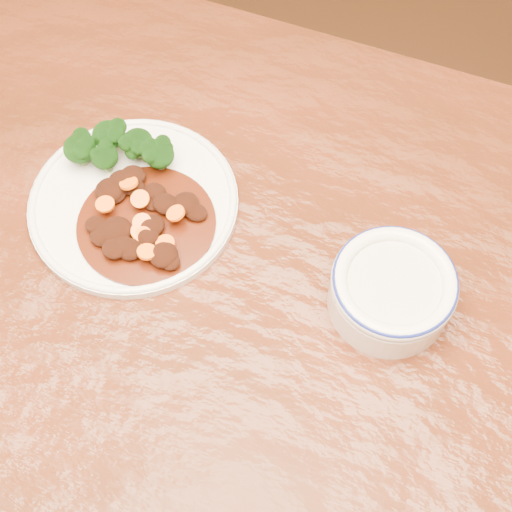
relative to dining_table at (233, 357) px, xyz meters
The scene contains 6 objects.
ground 0.67m from the dining_table, ahead, with size 4.00×4.00×0.00m, color #482C12.
dining_table is the anchor object (origin of this frame).
dinner_plate 0.21m from the dining_table, 155.11° to the left, with size 0.24×0.24×0.02m.
broccoli_florets 0.28m from the dining_table, 151.06° to the left, with size 0.12×0.08×0.04m.
mince_stew 0.19m from the dining_table, 157.80° to the left, with size 0.16×0.16×0.03m.
dip_bowl 0.20m from the dining_table, 39.18° to the left, with size 0.13×0.13×0.06m.
Camera 1 is at (0.17, -0.25, 1.45)m, focal length 50.00 mm.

